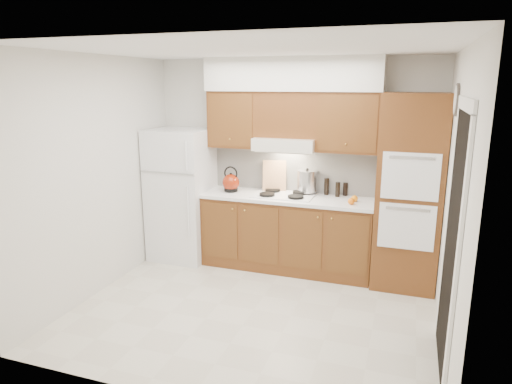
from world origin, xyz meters
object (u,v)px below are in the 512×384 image
(fridge, at_px, (182,194))
(kettle, at_px, (231,183))
(stock_pot, at_px, (307,181))
(oven_cabinet, at_px, (409,193))

(fridge, xyz_separation_m, kettle, (0.68, 0.05, 0.20))
(fridge, relative_size, stock_pot, 6.59)
(fridge, xyz_separation_m, stock_pot, (1.63, 0.25, 0.24))
(kettle, distance_m, stock_pot, 0.97)
(stock_pot, bearing_deg, oven_cabinet, -9.93)
(kettle, height_order, stock_pot, stock_pot)
(fridge, distance_m, stock_pot, 1.66)
(fridge, bearing_deg, oven_cabinet, 0.70)
(fridge, relative_size, kettle, 7.89)
(fridge, distance_m, oven_cabinet, 2.86)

